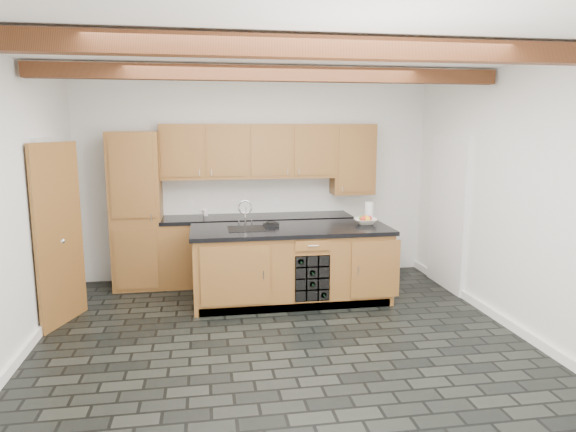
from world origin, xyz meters
name	(u,v)px	position (x,y,z in m)	size (l,w,h in m)	color
ground	(283,343)	(0.00, 0.00, 0.00)	(5.00, 5.00, 0.00)	black
room_shell	(267,187)	(-0.09, 0.53, 1.53)	(5.01, 5.00, 5.00)	white
back_cabinetry	(232,213)	(-0.38, 2.24, 0.98)	(3.65, 0.62, 2.20)	brown
island	(292,264)	(0.31, 1.28, 0.46)	(2.48, 0.96, 0.93)	brown
faucet	(246,226)	(-0.25, 1.33, 0.96)	(0.45, 0.40, 0.34)	black
kitchen_scale	(271,224)	(0.07, 1.41, 0.96)	(0.19, 0.13, 0.06)	black
fruit_bowl	(365,221)	(1.28, 1.36, 0.97)	(0.29, 0.29, 0.07)	beige
fruit_cluster	(365,218)	(1.28, 1.36, 1.00)	(0.16, 0.17, 0.07)	red
paper_towel	(369,211)	(1.42, 1.65, 1.05)	(0.12, 0.12, 0.24)	white
mug	(206,213)	(-0.74, 2.31, 0.98)	(0.10, 0.10, 0.10)	white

